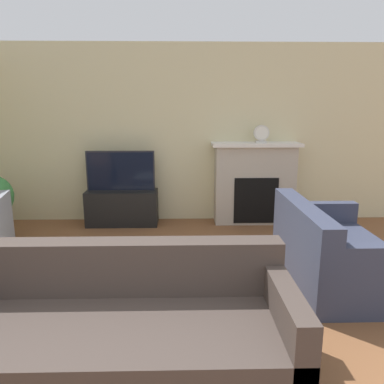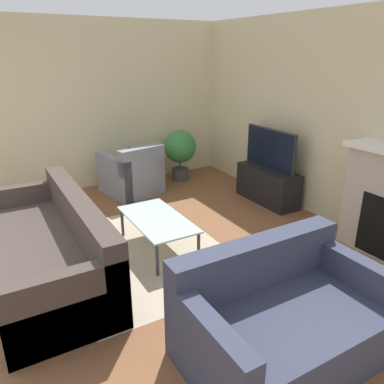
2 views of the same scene
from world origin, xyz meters
TOP-DOWN VIEW (x-y plane):
  - wall_back at (0.00, 4.72)m, footprint 8.18×0.06m
  - wall_left at (-2.62, 2.34)m, footprint 0.06×7.69m
  - area_rug at (-0.02, 2.13)m, footprint 2.32×1.78m
  - tv_stand at (-0.53, 4.41)m, footprint 1.07×0.39m
  - tv at (-0.53, 4.41)m, footprint 1.01×0.06m
  - couch_sectional at (-0.07, 1.12)m, footprint 2.37×0.97m
  - couch_loveseat at (1.92, 2.44)m, footprint 0.96×1.55m
  - armchair_by_window at (-1.93, 2.75)m, footprint 0.99×0.93m
  - coffee_table at (-0.02, 2.32)m, footprint 1.12×0.58m
  - potted_plant at (-2.16, 3.76)m, footprint 0.57×0.57m

SIDE VIEW (x-z plane):
  - area_rug at x=-0.02m, z-range 0.00..0.00m
  - tv_stand at x=-0.53m, z-range 0.00..0.53m
  - couch_sectional at x=-0.07m, z-range -0.13..0.69m
  - couch_loveseat at x=1.92m, z-range -0.12..0.70m
  - armchair_by_window at x=-1.93m, z-range -0.11..0.71m
  - coffee_table at x=-0.02m, z-range 0.16..0.55m
  - potted_plant at x=-2.16m, z-range 0.11..1.01m
  - tv at x=-0.53m, z-range 0.53..1.13m
  - wall_back at x=0.00m, z-range 0.00..2.70m
  - wall_left at x=-2.62m, z-range 0.00..2.70m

